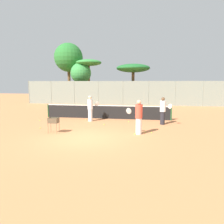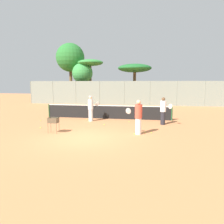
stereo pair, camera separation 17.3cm
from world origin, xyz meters
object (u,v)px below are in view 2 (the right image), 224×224
Objects in this scene: tennis_net at (107,112)px; player_white_outfit at (91,108)px; player_red_cap at (138,117)px; ball_cart at (53,121)px; parked_car at (174,98)px; player_yellow_shirt at (163,111)px.

tennis_net is 1.67m from player_white_outfit.
player_red_cap is 4.80m from ball_cart.
tennis_net is 5.57m from player_red_cap.
player_red_cap is (2.71, -4.84, 0.42)m from tennis_net.
player_white_outfit is at bearing 75.32° from ball_cart.
player_white_outfit is 0.45× the size of parked_car.
parked_car is at bearing 120.40° from player_yellow_shirt.
tennis_net reaches higher than ball_cart.
tennis_net is 5.35× the size of player_yellow_shirt.
player_yellow_shirt is at bearing -22.48° from tennis_net.
player_white_outfit is 5.22m from player_yellow_shirt.
player_red_cap is (3.71, -3.56, 0.01)m from player_white_outfit.
parked_car reaches higher than ball_cart.
tennis_net is 11.35× the size of ball_cart.
player_yellow_shirt is at bearing -98.09° from parked_car.
player_white_outfit reaches higher than tennis_net.
player_yellow_shirt reaches higher than parked_car.
player_white_outfit is at bearing -127.91° from tennis_net.
player_white_outfit is 17.77m from parked_car.
player_red_cap is 3.44m from player_yellow_shirt.
ball_cart is (-2.05, -5.32, 0.10)m from tennis_net.
player_white_outfit is 1.00× the size of player_yellow_shirt.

